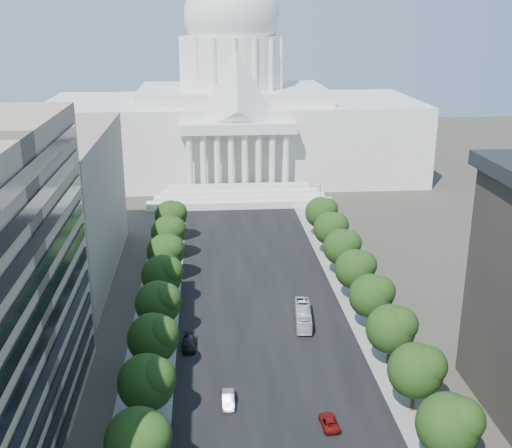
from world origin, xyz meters
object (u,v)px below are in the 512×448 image
object	(u,v)px
car_red	(329,422)
car_dark_b	(189,344)
car_silver	(228,400)
city_bus	(303,315)

from	to	relation	value
car_red	car_dark_b	size ratio (longest dim) A/B	0.86
car_silver	city_bus	world-z (taller)	city_bus
car_red	city_bus	bearing A→B (deg)	-95.11
car_silver	city_bus	bearing A→B (deg)	60.88
car_red	car_dark_b	world-z (taller)	car_dark_b
car_silver	car_dark_b	xyz separation A→B (m)	(-5.74, 16.37, 0.01)
car_silver	car_dark_b	size ratio (longest dim) A/B	0.87
car_dark_b	car_silver	bearing A→B (deg)	-70.92
city_bus	car_dark_b	bearing A→B (deg)	-153.97
car_red	city_bus	distance (m)	29.72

